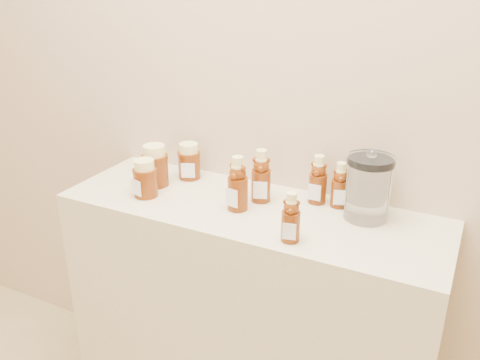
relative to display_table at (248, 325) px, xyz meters
The scene contains 11 objects.
wall_back 0.92m from the display_table, 90.00° to the left, with size 3.50×0.02×2.70m, color tan.
display_table is the anchor object (origin of this frame).
bear_bottle_back_left 0.55m from the display_table, 81.33° to the left, with size 0.07×0.07×0.19m, color #551F06, non-canonical shape.
bear_bottle_back_mid 0.58m from the display_table, 37.07° to the left, with size 0.06×0.06×0.18m, color #551F06, non-canonical shape.
bear_bottle_back_right 0.60m from the display_table, 28.75° to the left, with size 0.06×0.06×0.16m, color #551F06, non-canonical shape.
bear_bottle_front_left 0.55m from the display_table, 138.50° to the right, with size 0.07×0.07×0.19m, color #551F06, non-canonical shape.
bear_bottle_front_right 0.58m from the display_table, 35.39° to the right, with size 0.05×0.05×0.16m, color #551F06, non-canonical shape.
honey_jar_left 0.63m from the display_table, behind, with size 0.09×0.09×0.14m, color #551F06, non-canonical shape.
honey_jar_back 0.60m from the display_table, 157.49° to the left, with size 0.08×0.08×0.13m, color #551F06, non-canonical shape.
honey_jar_front 0.62m from the display_table, 167.87° to the right, with size 0.08×0.08×0.12m, color #551F06, non-canonical shape.
glass_canister 0.65m from the display_table, 15.35° to the left, with size 0.14×0.14×0.21m, color white, non-canonical shape.
Camera 1 is at (0.60, 0.28, 1.59)m, focal length 38.00 mm.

